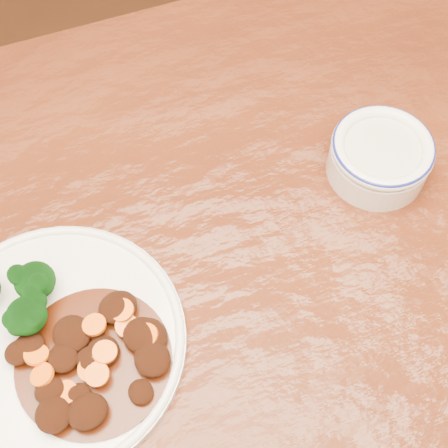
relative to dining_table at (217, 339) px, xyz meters
name	(u,v)px	position (x,y,z in m)	size (l,w,h in m)	color
dining_table	(217,339)	(0.00, 0.00, 0.00)	(1.59, 1.07, 0.75)	#55220F
dinner_plate	(53,343)	(-0.16, 0.04, 0.09)	(0.26, 0.26, 0.02)	white
mince_stew	(97,356)	(-0.12, 0.01, 0.10)	(0.15, 0.15, 0.03)	#401506
dip_bowl	(380,156)	(0.24, 0.07, 0.11)	(0.11, 0.11, 0.05)	white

